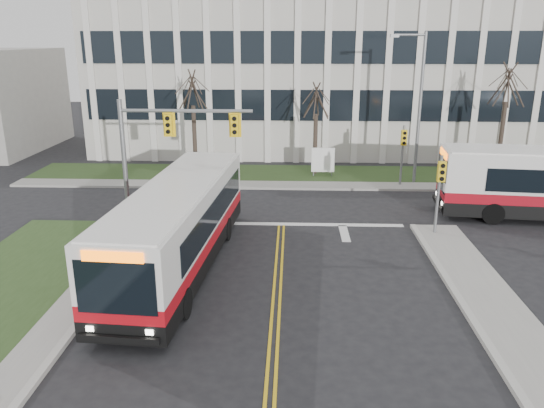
% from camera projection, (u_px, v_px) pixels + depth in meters
% --- Properties ---
extents(ground, '(120.00, 120.00, 0.00)m').
position_uv_depth(ground, '(276.00, 303.00, 18.45)').
color(ground, black).
rests_on(ground, ground).
extents(sidewalk_west, '(1.20, 26.00, 0.14)m').
position_uv_depth(sidewalk_west, '(5.00, 386.00, 13.93)').
color(sidewalk_west, '#9E9B93').
rests_on(sidewalk_west, ground).
extents(sidewalk_cross, '(44.00, 1.60, 0.14)m').
position_uv_depth(sidewalk_cross, '(365.00, 186.00, 32.74)').
color(sidewalk_cross, '#9E9B93').
rests_on(sidewalk_cross, ground).
extents(building_lawn, '(44.00, 5.00, 0.12)m').
position_uv_depth(building_lawn, '(359.00, 175.00, 35.41)').
color(building_lawn, '#2B421C').
rests_on(building_lawn, ground).
extents(office_building, '(40.00, 16.00, 12.00)m').
position_uv_depth(office_building, '(346.00, 73.00, 45.07)').
color(office_building, beige).
rests_on(office_building, ground).
extents(mast_arm_signal, '(6.11, 0.38, 6.20)m').
position_uv_depth(mast_arm_signal, '(159.00, 142.00, 24.22)').
color(mast_arm_signal, slate).
rests_on(mast_arm_signal, ground).
extents(signal_pole_near, '(0.34, 0.39, 3.80)m').
position_uv_depth(signal_pole_near, '(440.00, 184.00, 24.01)').
color(signal_pole_near, slate).
rests_on(signal_pole_near, ground).
extents(signal_pole_far, '(0.34, 0.39, 3.80)m').
position_uv_depth(signal_pole_far, '(403.00, 147.00, 32.12)').
color(signal_pole_far, slate).
rests_on(signal_pole_far, ground).
extents(streetlight, '(2.15, 0.25, 9.20)m').
position_uv_depth(streetlight, '(417.00, 101.00, 32.04)').
color(streetlight, slate).
rests_on(streetlight, ground).
extents(directory_sign, '(1.50, 0.12, 2.00)m').
position_uv_depth(directory_sign, '(323.00, 160.00, 34.69)').
color(directory_sign, slate).
rests_on(directory_sign, ground).
extents(tree_left, '(1.80, 1.80, 7.70)m').
position_uv_depth(tree_left, '(193.00, 92.00, 34.19)').
color(tree_left, '#42352B').
rests_on(tree_left, ground).
extents(tree_mid, '(1.80, 1.80, 6.82)m').
position_uv_depth(tree_mid, '(316.00, 102.00, 34.27)').
color(tree_mid, '#42352B').
rests_on(tree_mid, ground).
extents(tree_right, '(1.80, 1.80, 8.25)m').
position_uv_depth(tree_right, '(508.00, 87.00, 33.32)').
color(tree_right, '#42352B').
rests_on(tree_right, ground).
extents(bus_main, '(3.63, 12.72, 3.35)m').
position_uv_depth(bus_main, '(179.00, 228.00, 20.89)').
color(bus_main, silver).
rests_on(bus_main, ground).
extents(newspaper_box_red, '(0.50, 0.45, 0.95)m').
position_uv_depth(newspaper_box_red, '(101.00, 266.00, 20.34)').
color(newspaper_box_red, maroon).
rests_on(newspaper_box_red, ground).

